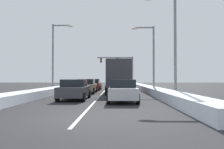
{
  "coord_description": "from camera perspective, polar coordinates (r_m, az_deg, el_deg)",
  "views": [
    {
      "loc": [
        1.45,
        -8.63,
        1.58
      ],
      "look_at": [
        0.83,
        24.51,
        2.18
      ],
      "focal_mm": 35.08,
      "sensor_mm": 36.0,
      "label": 1
    }
  ],
  "objects": [
    {
      "name": "snow_bank_left_shoulder",
      "position": [
        27.97,
        -12.93,
        -3.62
      ],
      "size": [
        1.74,
        40.68,
        0.61
      ],
      "primitive_type": "cube",
      "color": "silver",
      "rests_on": "ground"
    },
    {
      "name": "street_lamp_right_mid",
      "position": [
        25.75,
        9.96,
        5.72
      ],
      "size": [
        2.66,
        0.36,
        7.62
      ],
      "color": "gray",
      "rests_on": "ground"
    },
    {
      "name": "sedan_silver_right_lane_nearest",
      "position": [
        14.89,
        2.74,
        -4.18
      ],
      "size": [
        2.0,
        4.5,
        1.51
      ],
      "color": "#B7BABF",
      "rests_on": "ground"
    },
    {
      "name": "sedan_maroon_center_lane_third",
      "position": [
        29.53,
        -4.92,
        -2.61
      ],
      "size": [
        2.0,
        4.5,
        1.51
      ],
      "color": "maroon",
      "rests_on": "ground"
    },
    {
      "name": "sedan_tan_center_lane_second",
      "position": [
        23.39,
        -6.68,
        -3.03
      ],
      "size": [
        2.0,
        4.5,
        1.51
      ],
      "color": "#937F60",
      "rests_on": "ground"
    },
    {
      "name": "lane_stripe_between_right_lane_and_center_lane",
      "position": [
        27.2,
        -2.0,
        -4.35
      ],
      "size": [
        0.14,
        40.68,
        0.01
      ],
      "primitive_type": "cube",
      "color": "silver",
      "rests_on": "ground"
    },
    {
      "name": "snow_bank_right_shoulder",
      "position": [
        27.42,
        9.16,
        -3.64
      ],
      "size": [
        1.46,
        40.68,
        0.65
      ],
      "primitive_type": "cube",
      "color": "silver",
      "rests_on": "ground"
    },
    {
      "name": "ground_plane",
      "position": [
        23.52,
        -2.48,
        -4.89
      ],
      "size": [
        120.0,
        120.0,
        0.0
      ],
      "primitive_type": "plane",
      "color": "#28282B"
    },
    {
      "name": "box_truck_right_lane_second",
      "position": [
        22.81,
        1.67,
        -0.23
      ],
      "size": [
        2.53,
        7.2,
        3.36
      ],
      "color": "maroon",
      "rests_on": "ground"
    },
    {
      "name": "street_lamp_left_mid",
      "position": [
        28.49,
        -14.48,
        5.92
      ],
      "size": [
        2.66,
        0.36,
        8.4
      ],
      "color": "gray",
      "rests_on": "ground"
    },
    {
      "name": "suv_white_right_lane_third",
      "position": [
        31.3,
        1.31,
        -2.06
      ],
      "size": [
        2.16,
        4.9,
        1.67
      ],
      "color": "silver",
      "rests_on": "ground"
    },
    {
      "name": "street_lamp_right_near",
      "position": [
        18.73,
        15.08,
        9.48
      ],
      "size": [
        2.66,
        0.36,
        8.36
      ],
      "color": "gray",
      "rests_on": "ground"
    },
    {
      "name": "sedan_charcoal_center_lane_nearest",
      "position": [
        16.59,
        -9.7,
        -3.84
      ],
      "size": [
        2.0,
        4.5,
        1.51
      ],
      "color": "#38383D",
      "rests_on": "ground"
    },
    {
      "name": "traffic_light_gantry",
      "position": [
        45.7,
        2.47,
        2.63
      ],
      "size": [
        7.54,
        0.47,
        6.2
      ],
      "color": "slate",
      "rests_on": "ground"
    }
  ]
}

